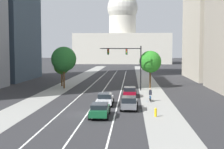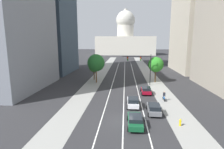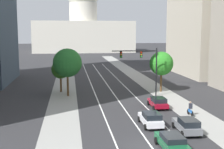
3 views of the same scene
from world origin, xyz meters
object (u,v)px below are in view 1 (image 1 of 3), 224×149
capitol_building (122,40)px  street_tree_near_left (64,59)px  car_white (105,99)px  car_green (100,110)px  street_tree_far_right (150,62)px  car_gray (129,103)px  fire_hydrant (156,112)px  car_crimson (130,91)px  street_tree_mid_left (62,66)px  traffic_signal_mast (129,59)px  cyclist (150,95)px

capitol_building → street_tree_near_left: (-7.26, -107.16, -6.65)m
car_white → car_green: bearing=179.8°
capitol_building → street_tree_far_right: bearing=-85.7°
car_gray → fire_hydrant: bearing=-142.1°
car_crimson → street_tree_near_left: 15.59m
car_crimson → street_tree_mid_left: bearing=45.7°
car_green → car_crimson: size_ratio=1.05×
capitol_building → traffic_signal_mast: capitol_building is taller
cyclist → capitol_building: bearing=0.1°
street_tree_far_right → car_white: bearing=-109.6°
capitol_building → car_crimson: capitol_building is taller
car_gray → car_green: 5.14m
capitol_building → street_tree_mid_left: size_ratio=9.04×
car_gray → car_green: size_ratio=0.96×
car_green → street_tree_far_right: size_ratio=0.68×
capitol_building → car_white: bearing=-89.3°
car_crimson → cyclist: cyclist is taller
capitol_building → street_tree_near_left: bearing=-93.9°
fire_hydrant → street_tree_far_right: (0.86, 24.76, 4.22)m
car_green → cyclist: (5.70, 10.26, 0.10)m
capitol_building → street_tree_far_right: (8.01, -105.74, -7.12)m
cyclist → street_tree_far_right: size_ratio=0.26×
car_white → street_tree_near_left: 19.53m
capitol_building → cyclist: bearing=-86.6°
car_gray → street_tree_mid_left: bearing=31.1°
fire_hydrant → street_tree_mid_left: size_ratio=0.17×
car_green → fire_hydrant: bearing=-85.6°
car_crimson → street_tree_far_right: 11.96m
street_tree_near_left → capitol_building: bearing=86.1°
traffic_signal_mast → cyclist: size_ratio=4.34×
street_tree_far_right → street_tree_near_left: 15.35m
street_tree_mid_left → car_gray: bearing=-60.8°
street_tree_far_right → traffic_signal_mast: bearing=-138.8°
fire_hydrant → street_tree_mid_left: street_tree_mid_left is taller
traffic_signal_mast → car_green: bearing=-97.1°
car_green → car_white: 6.89m
car_crimson → street_tree_mid_left: (-12.87, 12.70, 2.98)m
street_tree_mid_left → car_green: bearing=-70.0°
capitol_building → street_tree_mid_left: (-8.42, -103.76, -8.07)m
traffic_signal_mast → street_tree_mid_left: 13.79m
car_white → street_tree_mid_left: bearing=25.8°
traffic_signal_mast → street_tree_mid_left: size_ratio=1.42×
car_crimson → traffic_signal_mast: bearing=2.3°
car_green → street_tree_far_right: (6.53, 25.23, 3.94)m
car_crimson → fire_hydrant: bearing=-168.8°
traffic_signal_mast → street_tree_near_left: (-11.46, 1.92, -0.19)m
street_tree_mid_left → street_tree_far_right: (16.43, -1.98, 0.95)m
car_green → street_tree_mid_left: (-9.91, 27.21, 2.98)m
fire_hydrant → street_tree_mid_left: (-15.57, 26.74, 3.27)m
car_gray → car_crimson: size_ratio=1.01×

